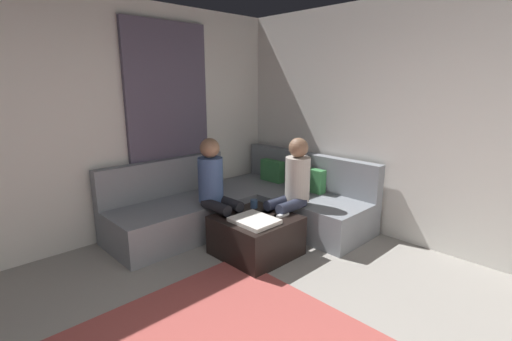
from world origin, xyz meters
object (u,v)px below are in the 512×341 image
(coffee_mug, at_px, (254,204))
(person_on_couch_side, at_px, (216,187))
(ottoman, at_px, (256,235))
(person_on_couch_back, at_px, (292,187))
(game_remote, at_px, (283,215))
(sectional_couch, at_px, (245,205))

(coffee_mug, xyz_separation_m, person_on_couch_side, (-0.29, -0.30, 0.19))
(coffee_mug, height_order, person_on_couch_side, person_on_couch_side)
(ottoman, height_order, coffee_mug, coffee_mug)
(coffee_mug, height_order, person_on_couch_back, person_on_couch_back)
(coffee_mug, height_order, game_remote, coffee_mug)
(person_on_couch_side, bearing_deg, ottoman, 103.51)
(coffee_mug, bearing_deg, game_remote, 5.71)
(sectional_couch, xyz_separation_m, coffee_mug, (0.44, -0.27, 0.19))
(ottoman, xyz_separation_m, person_on_couch_side, (-0.51, -0.12, 0.45))
(ottoman, height_order, game_remote, game_remote)
(coffee_mug, distance_m, person_on_couch_back, 0.47)
(ottoman, xyz_separation_m, game_remote, (0.18, 0.22, 0.22))
(sectional_couch, xyz_separation_m, ottoman, (0.66, -0.45, -0.07))
(ottoman, bearing_deg, coffee_mug, 140.71)
(coffee_mug, xyz_separation_m, person_on_couch_back, (0.27, 0.32, 0.19))
(sectional_couch, height_order, coffee_mug, sectional_couch)
(game_remote, height_order, person_on_couch_side, person_on_couch_side)
(person_on_couch_back, bearing_deg, sectional_couch, 4.41)
(ottoman, bearing_deg, game_remote, 50.71)
(person_on_couch_back, relative_size, person_on_couch_side, 1.00)
(ottoman, bearing_deg, person_on_couch_side, -166.49)
(person_on_couch_back, xyz_separation_m, person_on_couch_side, (-0.57, -0.63, 0.00))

